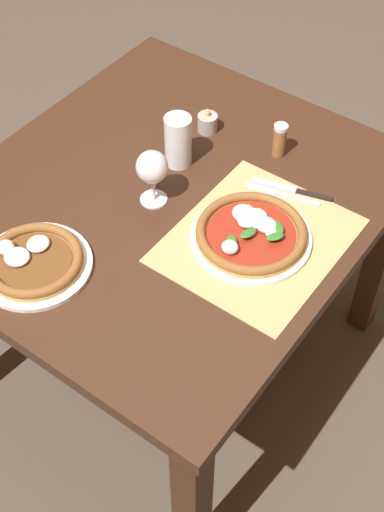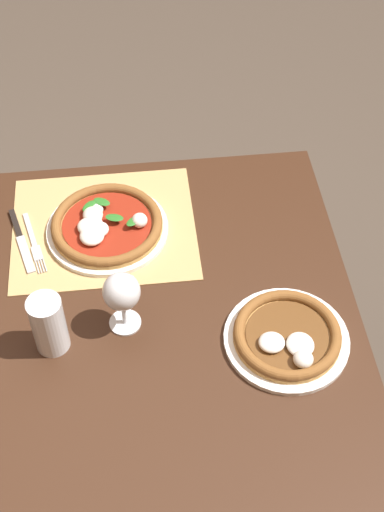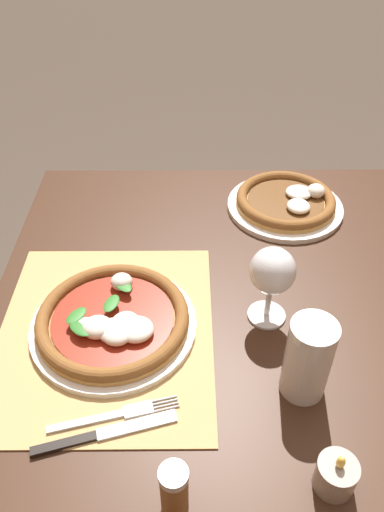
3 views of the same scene
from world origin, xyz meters
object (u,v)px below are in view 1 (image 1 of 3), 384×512
at_px(pizza_near, 251,233).
at_px(knife, 291,189).
at_px(pint_glass, 178,142).
at_px(fork, 282,194).
at_px(pepper_shaker, 280,140).
at_px(votive_candle, 207,123).
at_px(pizza_far, 34,261).
at_px(wine_glass, 152,169).

xyz_separation_m(pizza_near, knife, (0.20, 0.01, -0.02)).
distance_m(pint_glass, fork, 0.30).
bearing_deg(fork, pepper_shaker, 34.77).
bearing_deg(pizza_near, pepper_shaker, 20.16).
height_order(pint_glass, votive_candle, pint_glass).
height_order(pizza_far, wine_glass, wine_glass).
bearing_deg(pizza_near, wine_glass, 96.47).
relative_size(pizza_near, knife, 1.39).
height_order(fork, knife, knife).
height_order(pizza_far, knife, pizza_far).
bearing_deg(knife, votive_candle, 76.84).
bearing_deg(pint_glass, wine_glass, -166.41).
bearing_deg(pepper_shaker, pint_glass, 133.05).
distance_m(wine_glass, fork, 0.34).
relative_size(pizza_near, votive_candle, 4.09).
xyz_separation_m(wine_glass, pint_glass, (0.15, 0.04, -0.04)).
bearing_deg(wine_glass, pizza_near, -83.53).
bearing_deg(pizza_far, knife, -31.45).
relative_size(pizza_near, pizza_far, 1.09).
bearing_deg(wine_glass, knife, -48.38).
relative_size(pizza_near, fork, 1.49).
xyz_separation_m(knife, pepper_shaker, (0.10, 0.10, 0.04)).
bearing_deg(pizza_far, fork, -32.04).
relative_size(pint_glass, pepper_shaker, 1.49).
height_order(pizza_near, votive_candle, votive_candle).
bearing_deg(votive_candle, pepper_shaker, -82.04).
distance_m(pizza_near, wine_glass, 0.29).
relative_size(pizza_far, wine_glass, 1.74).
bearing_deg(knife, pint_glass, 105.05).
bearing_deg(wine_glass, votive_candle, 9.66).
relative_size(votive_candle, pepper_shaker, 0.74).
xyz_separation_m(wine_glass, pepper_shaker, (0.34, -0.16, -0.06)).
bearing_deg(pint_glass, votive_candle, 5.67).
relative_size(pizza_far, knife, 1.27).
distance_m(votive_candle, pepper_shaker, 0.22).
distance_m(wine_glass, pepper_shaker, 0.38).
bearing_deg(fork, votive_candle, 71.24).
bearing_deg(pizza_near, pint_glass, 68.47).
distance_m(pint_glass, votive_candle, 0.16).
bearing_deg(pizza_far, pizza_near, -44.25).
bearing_deg(votive_candle, knife, -103.16).
bearing_deg(votive_candle, pizza_far, 177.00).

